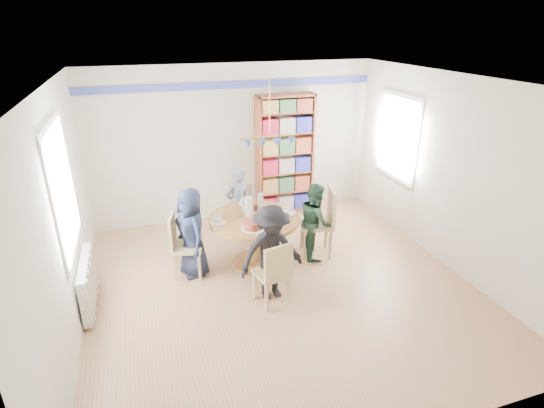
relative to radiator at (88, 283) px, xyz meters
name	(u,v)px	position (x,y,z in m)	size (l,w,h in m)	color
ground	(281,286)	(2.42, -0.30, -0.35)	(5.00, 5.00, 0.00)	tan
room_shell	(243,153)	(2.16, 0.57, 1.30)	(5.00, 5.00, 5.00)	white
radiator	(88,283)	(0.00, 0.00, 0.00)	(0.12, 1.00, 0.60)	silver
dining_table	(255,230)	(2.24, 0.38, 0.21)	(1.30, 1.30, 0.75)	olive
chair_left	(181,243)	(1.20, 0.41, 0.16)	(0.49, 0.49, 0.92)	tan
chair_right	(323,219)	(3.30, 0.36, 0.23)	(0.57, 0.57, 1.06)	tan
chair_far	(241,207)	(2.29, 1.39, 0.12)	(0.48, 0.48, 0.86)	tan
chair_near	(274,271)	(2.20, -0.65, 0.13)	(0.46, 0.46, 0.88)	tan
person_left	(192,232)	(1.35, 0.40, 0.29)	(0.63, 0.41, 1.29)	#161C31
person_right	(315,221)	(3.17, 0.33, 0.23)	(0.57, 0.44, 1.17)	#1A3525
person_far	(238,204)	(2.21, 1.26, 0.26)	(0.45, 0.29, 1.22)	gray
person_near	(271,253)	(2.22, -0.48, 0.29)	(0.83, 0.48, 1.29)	black
bookshelf	(285,157)	(3.29, 2.04, 0.72)	(1.04, 0.31, 2.18)	brown
tableware	(252,212)	(2.22, 0.40, 0.47)	(1.26, 1.26, 0.33)	white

